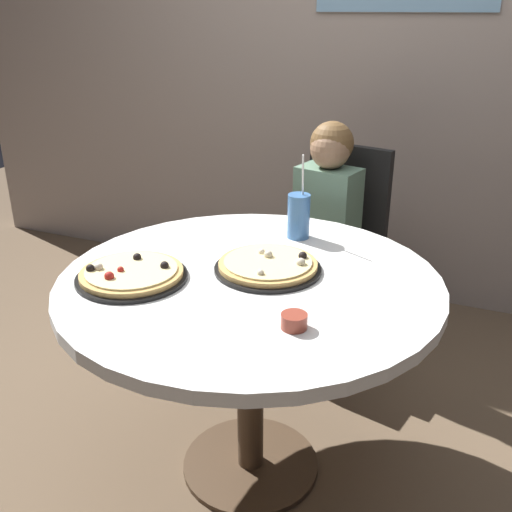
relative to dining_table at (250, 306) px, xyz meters
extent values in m
plane|color=brown|center=(0.00, 0.00, -0.65)|extent=(8.00, 8.00, 0.00)
cube|color=#A8998E|center=(0.00, 1.63, 0.80)|extent=(5.20, 0.12, 2.90)
cylinder|color=white|center=(0.00, 0.00, 0.08)|extent=(1.18, 1.18, 0.04)
cylinder|color=#4C3826|center=(0.00, 0.00, -0.28)|extent=(0.09, 0.09, 0.69)
cylinder|color=#4C3826|center=(0.00, 0.00, -0.64)|extent=(0.48, 0.48, 0.02)
cube|color=black|center=(0.00, 0.87, -0.22)|extent=(0.48, 0.48, 0.04)
cube|color=black|center=(0.04, 1.04, 0.04)|extent=(0.40, 0.13, 0.52)
cylinder|color=black|center=(-0.20, 0.74, -0.44)|extent=(0.04, 0.04, 0.41)
cylinder|color=black|center=(0.13, 0.66, -0.44)|extent=(0.04, 0.04, 0.41)
cylinder|color=black|center=(-0.13, 1.07, -0.44)|extent=(0.04, 0.04, 0.41)
cylinder|color=black|center=(0.20, 1.00, -0.44)|extent=(0.04, 0.04, 0.41)
cube|color=#3F4766|center=(-0.03, 0.71, -0.42)|extent=(0.31, 0.37, 0.45)
cube|color=slate|center=(0.00, 0.85, 0.02)|extent=(0.29, 0.22, 0.44)
sphere|color=#997051|center=(0.00, 0.85, 0.32)|extent=(0.17, 0.17, 0.17)
sphere|color=brown|center=(0.00, 0.87, 0.34)|extent=(0.18, 0.18, 0.18)
cylinder|color=black|center=(0.03, 0.07, 0.11)|extent=(0.34, 0.34, 0.01)
cylinder|color=tan|center=(0.03, 0.07, 0.12)|extent=(0.31, 0.31, 0.02)
cylinder|color=beige|center=(0.03, 0.07, 0.13)|extent=(0.28, 0.28, 0.01)
sphere|color=beige|center=(0.14, 0.08, 0.14)|extent=(0.03, 0.03, 0.03)
sphere|color=beige|center=(-0.01, 0.11, 0.14)|extent=(0.02, 0.02, 0.02)
sphere|color=beige|center=(0.02, 0.10, 0.14)|extent=(0.03, 0.03, 0.03)
sphere|color=black|center=(0.13, 0.13, 0.14)|extent=(0.03, 0.03, 0.03)
sphere|color=beige|center=(0.05, -0.04, 0.14)|extent=(0.02, 0.02, 0.02)
cylinder|color=black|center=(-0.32, -0.15, 0.11)|extent=(0.34, 0.34, 0.01)
cylinder|color=tan|center=(-0.32, -0.15, 0.12)|extent=(0.31, 0.31, 0.02)
cylinder|color=beige|center=(-0.32, -0.15, 0.13)|extent=(0.28, 0.28, 0.01)
sphere|color=black|center=(-0.35, -0.08, 0.14)|extent=(0.03, 0.03, 0.03)
sphere|color=beige|center=(-0.42, -0.19, 0.14)|extent=(0.03, 0.03, 0.03)
sphere|color=#B2231E|center=(-0.35, -0.18, 0.14)|extent=(0.02, 0.02, 0.02)
sphere|color=black|center=(-0.24, -0.10, 0.14)|extent=(0.03, 0.03, 0.03)
sphere|color=#B2231E|center=(-0.35, -0.23, 0.14)|extent=(0.03, 0.03, 0.03)
sphere|color=black|center=(-0.43, -0.21, 0.14)|extent=(0.03, 0.03, 0.03)
cylinder|color=#3F72B2|center=(0.03, 0.38, 0.18)|extent=(0.08, 0.08, 0.16)
cylinder|color=white|center=(0.04, 0.38, 0.30)|extent=(0.01, 0.04, 0.22)
cylinder|color=brown|center=(0.23, -0.24, 0.12)|extent=(0.07, 0.07, 0.04)
camera|label=1|loc=(0.65, -1.49, 0.87)|focal=40.95mm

